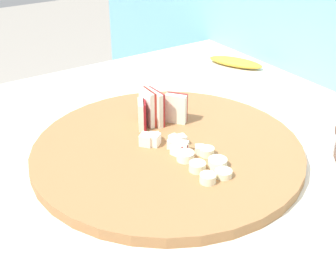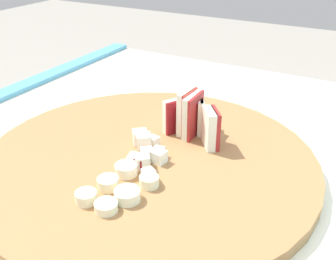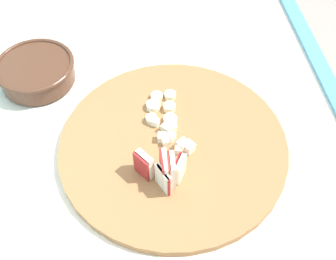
{
  "view_description": "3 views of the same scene",
  "coord_description": "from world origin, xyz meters",
  "px_view_note": "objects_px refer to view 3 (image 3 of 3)",
  "views": [
    {
      "loc": [
        0.44,
        -0.39,
        1.29
      ],
      "look_at": [
        -0.14,
        -0.01,
        0.91
      ],
      "focal_mm": 49.4,
      "sensor_mm": 36.0,
      "label": 1
    },
    {
      "loc": [
        0.28,
        0.21,
        1.18
      ],
      "look_at": [
        -0.13,
        -0.01,
        0.93
      ],
      "focal_mm": 42.56,
      "sensor_mm": 36.0,
      "label": 2
    },
    {
      "loc": [
        -0.58,
        0.03,
        1.55
      ],
      "look_at": [
        -0.1,
        -0.02,
        0.93
      ],
      "focal_mm": 44.14,
      "sensor_mm": 36.0,
      "label": 3
    }
  ],
  "objects_px": {
    "apple_wedge_fan": "(163,170)",
    "ceramic_bowl": "(36,71)",
    "apple_dice_pile": "(173,137)",
    "banana_slice_rows": "(162,108)",
    "cutting_board": "(173,145)"
  },
  "relations": [
    {
      "from": "cutting_board",
      "to": "apple_wedge_fan",
      "type": "distance_m",
      "value": 0.09
    },
    {
      "from": "cutting_board",
      "to": "ceramic_bowl",
      "type": "xyz_separation_m",
      "value": [
        0.22,
        0.28,
        0.02
      ]
    },
    {
      "from": "apple_wedge_fan",
      "to": "ceramic_bowl",
      "type": "distance_m",
      "value": 0.39
    },
    {
      "from": "apple_dice_pile",
      "to": "ceramic_bowl",
      "type": "distance_m",
      "value": 0.35
    },
    {
      "from": "banana_slice_rows",
      "to": "cutting_board",
      "type": "bearing_deg",
      "value": -171.97
    },
    {
      "from": "apple_dice_pile",
      "to": "apple_wedge_fan",
      "type": "bearing_deg",
      "value": 161.47
    },
    {
      "from": "banana_slice_rows",
      "to": "ceramic_bowl",
      "type": "relative_size",
      "value": 0.55
    },
    {
      "from": "cutting_board",
      "to": "apple_dice_pile",
      "type": "relative_size",
      "value": 4.73
    },
    {
      "from": "apple_dice_pile",
      "to": "cutting_board",
      "type": "bearing_deg",
      "value": 171.07
    },
    {
      "from": "apple_dice_pile",
      "to": "ceramic_bowl",
      "type": "height_order",
      "value": "ceramic_bowl"
    },
    {
      "from": "apple_wedge_fan",
      "to": "apple_dice_pile",
      "type": "bearing_deg",
      "value": -18.53
    },
    {
      "from": "ceramic_bowl",
      "to": "banana_slice_rows",
      "type": "bearing_deg",
      "value": -116.43
    },
    {
      "from": "banana_slice_rows",
      "to": "ceramic_bowl",
      "type": "bearing_deg",
      "value": 63.57
    },
    {
      "from": "cutting_board",
      "to": "apple_wedge_fan",
      "type": "height_order",
      "value": "apple_wedge_fan"
    },
    {
      "from": "ceramic_bowl",
      "to": "apple_wedge_fan",
      "type": "bearing_deg",
      "value": -140.06
    }
  ]
}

